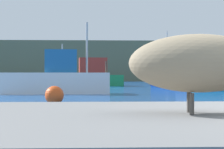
{
  "coord_description": "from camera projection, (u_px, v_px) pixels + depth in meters",
  "views": [
    {
      "loc": [
        -2.16,
        -2.76,
        1.1
      ],
      "look_at": [
        -1.27,
        18.0,
        1.15
      ],
      "focal_mm": 62.43,
      "sensor_mm": 36.0,
      "label": 1
    }
  ],
  "objects": [
    {
      "name": "hillside_backdrop",
      "position": [
        106.0,
        62.0,
        80.43
      ],
      "size": [
        140.0,
        16.4,
        7.62
      ],
      "primitive_type": "cube",
      "color": "#5B664C",
      "rests_on": "ground"
    },
    {
      "name": "pelican",
      "position": [
        200.0,
        61.0,
        2.58
      ],
      "size": [
        1.2,
        0.58,
        0.81
      ],
      "rotation": [
        0.0,
        0.0,
        -0.13
      ],
      "color": "gray",
      "rests_on": "pier_dock"
    },
    {
      "name": "fishing_boat_green",
      "position": [
        87.0,
        76.0,
        40.29
      ],
      "size": [
        7.95,
        3.17,
        4.33
      ],
      "rotation": [
        0.0,
        0.0,
        3.23
      ],
      "color": "#1E8C4C",
      "rests_on": "ground"
    },
    {
      "name": "fishing_boat_blue",
      "position": [
        188.0,
        77.0,
        39.84
      ],
      "size": [
        7.78,
        4.69,
        5.72
      ],
      "rotation": [
        0.0,
        0.0,
        2.8
      ],
      "color": "blue",
      "rests_on": "ground"
    },
    {
      "name": "fishing_boat_white",
      "position": [
        56.0,
        79.0,
        23.16
      ],
      "size": [
        6.55,
        2.22,
        4.3
      ],
      "rotation": [
        0.0,
        0.0,
        0.07
      ],
      "color": "white",
      "rests_on": "ground"
    },
    {
      "name": "mooring_buoy",
      "position": [
        54.0,
        95.0,
        14.56
      ],
      "size": [
        0.71,
        0.71,
        0.71
      ],
      "primitive_type": "sphere",
      "color": "#E54C19",
      "rests_on": "ground"
    }
  ]
}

